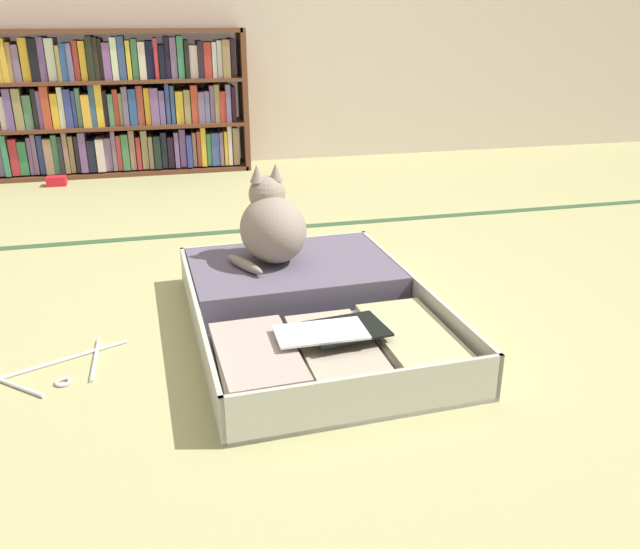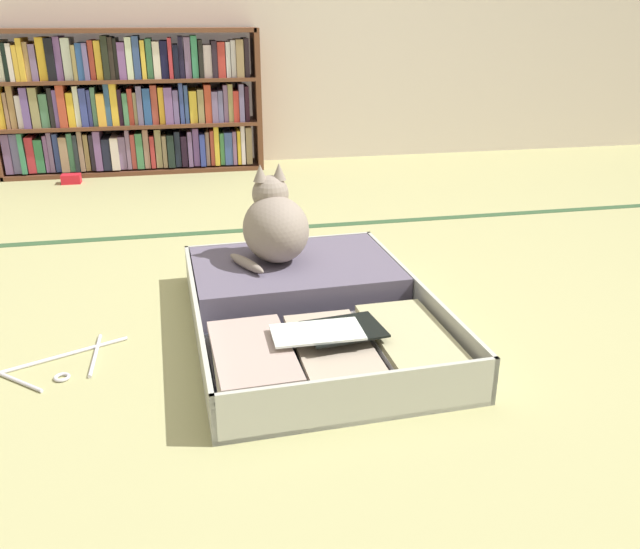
{
  "view_description": "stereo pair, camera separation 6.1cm",
  "coord_description": "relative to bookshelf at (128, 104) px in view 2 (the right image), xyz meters",
  "views": [
    {
      "loc": [
        -0.34,
        -1.67,
        0.86
      ],
      "look_at": [
        0.07,
        0.0,
        0.17
      ],
      "focal_mm": 36.32,
      "sensor_mm": 36.0,
      "label": 1
    },
    {
      "loc": [
        -0.28,
        -1.68,
        0.86
      ],
      "look_at": [
        0.07,
        0.0,
        0.17
      ],
      "focal_mm": 36.32,
      "sensor_mm": 36.0,
      "label": 2
    }
  ],
  "objects": [
    {
      "name": "clothes_hanger",
      "position": [
        -0.08,
        -2.34,
        -0.38
      ],
      "size": [
        0.39,
        0.28,
        0.01
      ],
      "color": "silver",
      "rests_on": "ground_plane"
    },
    {
      "name": "tatami_border",
      "position": [
        0.59,
        -1.28,
        -0.39
      ],
      "size": [
        4.8,
        0.05,
        0.0
      ],
      "color": "#315130",
      "rests_on": "ground_plane"
    },
    {
      "name": "small_red_pouch",
      "position": [
        -0.32,
        -0.24,
        -0.36
      ],
      "size": [
        0.1,
        0.07,
        0.05
      ],
      "color": "red",
      "rests_on": "ground_plane"
    },
    {
      "name": "bookshelf",
      "position": [
        0.0,
        0.0,
        0.0
      ],
      "size": [
        1.49,
        0.25,
        0.8
      ],
      "color": "brown",
      "rests_on": "ground_plane"
    },
    {
      "name": "black_cat",
      "position": [
        0.56,
        -1.98,
        -0.15
      ],
      "size": [
        0.28,
        0.29,
        0.3
      ],
      "color": "gray",
      "rests_on": "open_suitcase"
    },
    {
      "name": "ground_plane",
      "position": [
        0.59,
        -2.25,
        -0.39
      ],
      "size": [
        10.0,
        10.0,
        0.0
      ],
      "primitive_type": "plane",
      "color": "tan"
    },
    {
      "name": "open_suitcase",
      "position": [
        0.62,
        -2.21,
        -0.33
      ],
      "size": [
        0.7,
        0.99,
        0.13
      ],
      "color": "#B8B9AE",
      "rests_on": "ground_plane"
    }
  ]
}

